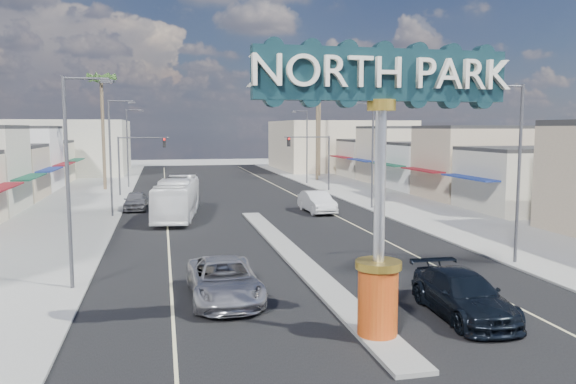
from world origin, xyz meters
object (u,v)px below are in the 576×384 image
car_parked_left (136,201)px  city_bus (177,198)px  traffic_signal_right (313,152)px  palm_left_far (101,85)px  streetlight_l_far (129,144)px  car_parked_right (317,202)px  streetlight_r_far (306,143)px  gateway_sign (381,158)px  streetlight_r_near (516,165)px  traffic_signal_left (137,154)px  palm_right_mid (317,99)px  palm_right_far (320,88)px  suv_right (463,295)px  streetlight_r_mid (371,150)px  streetlight_l_near (72,172)px  suv_left (224,280)px  streetlight_l_mid (112,152)px

car_parked_left → city_bus: size_ratio=0.42×
traffic_signal_right → palm_left_far: palm_left_far is taller
streetlight_l_far → car_parked_right: (15.93, -22.91, -4.20)m
streetlight_r_far → car_parked_left: size_ratio=1.95×
gateway_sign → traffic_signal_right: gateway_sign is taller
streetlight_r_near → streetlight_r_far: (0.00, 42.00, 0.00)m
streetlight_r_far → traffic_signal_left: bearing=-157.8°
gateway_sign → palm_right_mid: palm_right_mid is taller
palm_left_far → car_parked_left: palm_left_far is taller
traffic_signal_right → streetlight_r_near: size_ratio=0.67×
palm_right_far → suv_right: bearing=-100.7°
suv_right → car_parked_left: (-12.89, 30.42, -0.02)m
streetlight_l_far → streetlight_r_near: bearing=-63.6°
palm_left_far → palm_right_far: size_ratio=0.93×
traffic_signal_left → streetlight_r_mid: (19.62, -13.99, 0.79)m
palm_right_far → car_parked_right: (-9.50, -32.91, -11.52)m
car_parked_left → streetlight_l_near: bearing=-91.8°
traffic_signal_left → traffic_signal_right: 18.37m
palm_left_far → streetlight_r_near: bearing=-59.6°
palm_right_mid → suv_left: (-17.44, -48.70, -9.79)m
traffic_signal_left → streetlight_r_near: (19.62, -33.99, 0.79)m
car_parked_left → car_parked_right: bearing=-16.4°
city_bus → car_parked_left: bearing=130.1°
streetlight_r_near → suv_right: 10.22m
palm_right_far → suv_right: (-11.11, -58.59, -11.58)m
streetlight_r_mid → suv_right: (-6.54, -26.59, -4.26)m
streetlight_r_mid → car_parked_right: bearing=-169.6°
traffic_signal_right → streetlight_r_mid: (1.25, -13.99, 0.79)m
streetlight_r_mid → car_parked_right: 6.54m
suv_right → traffic_signal_right: bearing=85.0°
gateway_sign → streetlight_l_far: 51.10m
streetlight_l_far → streetlight_l_near: bearing=-90.0°
streetlight_l_mid → streetlight_l_far: 22.00m
streetlight_l_near → palm_right_mid: size_ratio=0.74×
streetlight_l_far → streetlight_r_mid: (20.87, -22.00, 0.00)m
city_bus → palm_right_mid: bearing=63.2°
traffic_signal_right → streetlight_r_mid: size_ratio=0.67×
streetlight_l_near → palm_right_far: palm_right_far is taller
palm_left_far → palm_right_far: palm_right_far is taller
streetlight_l_mid → suv_right: streetlight_l_mid is taller
streetlight_r_mid → palm_left_far: palm_left_far is taller
gateway_sign → streetlight_r_mid: gateway_sign is taller
streetlight_r_near → palm_right_far: 52.71m
palm_right_mid → suv_left: bearing=-109.7°
suv_right → streetlight_l_far: bearing=108.8°
streetlight_l_far → palm_right_far: 28.29m
traffic_signal_right → suv_left: traffic_signal_right is taller
streetlight_r_near → city_bus: streetlight_r_near is taller
streetlight_l_near → palm_left_far: size_ratio=0.69×
gateway_sign → city_bus: 27.65m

